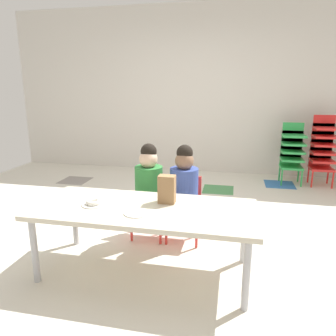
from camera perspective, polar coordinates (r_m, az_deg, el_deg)
The scene contains 11 objects.
ground_plane at distance 3.39m, azimuth 0.21°, elevation -10.54°, with size 6.58×4.84×0.02m.
back_wall at distance 5.48m, azimuth 5.46°, elevation 13.75°, with size 6.58×0.10×2.76m, color beige.
craft_table at distance 2.41m, azimuth -4.28°, elevation -8.11°, with size 1.68×0.72×0.54m.
seated_child_near_camera at distance 2.96m, azimuth -3.46°, elevation -2.62°, with size 0.32×0.32×0.92m.
seated_child_middle_seat at distance 2.89m, azimuth 2.96°, elevation -3.02°, with size 0.32×0.32×0.92m.
kid_chair_green_stack at distance 5.09m, azimuth 21.63°, elevation 3.06°, with size 0.32×0.30×0.92m.
kid_chair_red_stack at distance 5.17m, azimuth 26.33°, elevation 3.42°, with size 0.32×0.30×1.04m.
paper_bag_brown at distance 2.44m, azimuth -0.20°, elevation -3.87°, with size 0.13×0.09×0.22m, color #9E754C.
paper_plate_near_edge at distance 2.50m, azimuth -13.34°, elevation -6.46°, with size 0.18×0.18×0.01m, color white.
paper_plate_center_table at distance 2.28m, azimuth -5.74°, elevation -8.14°, with size 0.18×0.18×0.01m, color white.
donut_powdered_on_plate at distance 2.49m, azimuth -13.37°, elevation -6.01°, with size 0.12×0.12×0.03m, color white.
Camera 1 is at (0.64, -3.02, 1.41)m, focal length 33.56 mm.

